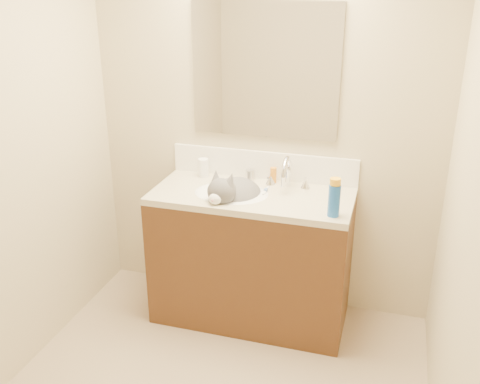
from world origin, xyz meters
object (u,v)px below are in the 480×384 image
Objects in this scene: spray_can at (334,201)px; vanity_cabinet at (251,259)px; amber_bottle at (273,175)px; faucet at (287,175)px; basin at (231,204)px; silver_jar at (250,175)px; cat at (233,197)px; pill_bottle at (203,168)px.

vanity_cabinet is at bearing 159.80° from spray_can.
spray_can reaches higher than amber_bottle.
faucet is at bearing 135.26° from spray_can.
basin is 0.33m from amber_bottle.
amber_bottle is at bearing -3.82° from silver_jar.
amber_bottle is (-0.10, 0.07, -0.04)m from faucet.
spray_can is (0.51, -0.19, 0.54)m from vanity_cabinet.
basin is at bearing -165.96° from vanity_cabinet.
faucet is (0.30, 0.17, 0.16)m from basin.
faucet is 0.35m from cat.
pill_bottle is 0.68× the size of spray_can.
spray_can is (0.63, -0.16, 0.16)m from basin.
vanity_cabinet is 0.44m from cat.
vanity_cabinet is at bearing 14.04° from basin.
pill_bottle is at bearing -177.26° from amber_bottle.
spray_can is (0.43, -0.39, 0.04)m from amber_bottle.
faucet is 0.59× the size of cat.
silver_jar is 0.37× the size of spray_can.
basin is 0.05m from cat.
silver_jar is at bearing 6.08° from pill_bottle.
basin is (-0.12, -0.03, 0.38)m from vanity_cabinet.
silver_jar is at bearing 176.18° from amber_bottle.
cat is at bearing -148.99° from faucet.
pill_bottle reaches higher than silver_jar.
faucet reaches higher than silver_jar.
vanity_cabinet is 6.80× the size of spray_can.
amber_bottle is at bearing 144.61° from faucet.
spray_can is at bearing -44.74° from faucet.
basin is at bearing -100.42° from silver_jar.
silver_jar is at bearing 162.32° from faucet.
silver_jar is at bearing 79.58° from basin.
cat reaches higher than vanity_cabinet.
silver_jar is at bearing 145.14° from spray_can.
basin is 2.55× the size of spray_can.
faucet is at bearing 37.29° from vanity_cabinet.
amber_bottle is at bearing 137.22° from spray_can.
faucet is 2.82× the size of amber_bottle.
faucet is at bearing -35.39° from amber_bottle.
faucet is at bearing 44.71° from cat.
vanity_cabinet is at bearing 31.81° from cat.
cat is at bearing -97.01° from silver_jar.
spray_can is (0.61, -0.15, 0.11)m from cat.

